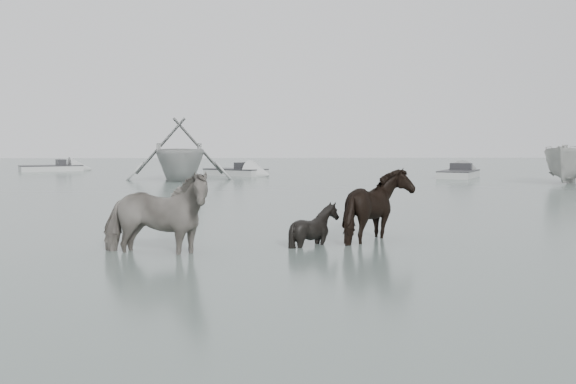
% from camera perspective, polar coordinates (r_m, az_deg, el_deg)
% --- Properties ---
extents(ground, '(140.00, 140.00, 0.00)m').
position_cam_1_polar(ground, '(11.45, -0.44, -5.65)').
color(ground, '#4B5953').
rests_on(ground, ground).
extents(pony_pinto, '(2.27, 1.47, 1.77)m').
position_cam_1_polar(pony_pinto, '(12.45, -10.50, -0.83)').
color(pony_pinto, black).
rests_on(pony_pinto, ground).
extents(pony_dark, '(1.66, 1.85, 1.65)m').
position_cam_1_polar(pony_dark, '(14.02, 7.31, -0.50)').
color(pony_dark, black).
rests_on(pony_dark, ground).
extents(pony_black, '(1.04, 0.93, 1.14)m').
position_cam_1_polar(pony_black, '(13.38, 2.09, -1.77)').
color(pony_black, black).
rests_on(pony_black, ground).
extents(rowboat_trail, '(6.18, 6.86, 3.19)m').
position_cam_1_polar(rowboat_trail, '(35.59, -8.56, 3.49)').
color(rowboat_trail, '#A7AAA8').
rests_on(rowboat_trail, ground).
extents(boat_small, '(4.16, 5.11, 1.89)m').
position_cam_1_polar(boat_small, '(35.13, 21.35, 2.18)').
color(boat_small, '#A4A49F').
rests_on(boat_small, ground).
extents(skiff_port, '(3.73, 5.42, 0.75)m').
position_cam_1_polar(skiff_port, '(38.90, 13.35, 1.67)').
color(skiff_port, '#9B9E9B').
rests_on(skiff_port, ground).
extents(skiff_mid, '(4.74, 4.12, 0.75)m').
position_cam_1_polar(skiff_mid, '(40.13, -4.16, 1.84)').
color(skiff_mid, '#9FA29F').
rests_on(skiff_mid, ground).
extents(skiff_far, '(5.40, 3.63, 0.75)m').
position_cam_1_polar(skiff_far, '(48.17, -18.23, 2.01)').
color(skiff_far, '#A6A8A5').
rests_on(skiff_far, ground).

